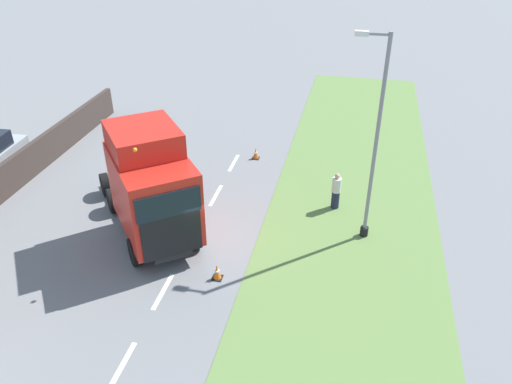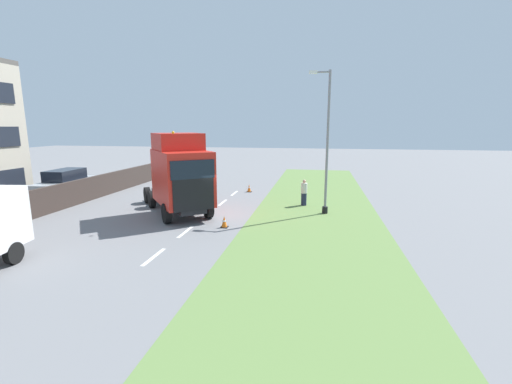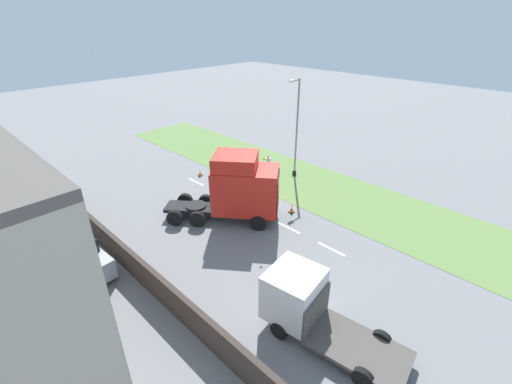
{
  "view_description": "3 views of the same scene",
  "coord_description": "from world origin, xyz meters",
  "px_view_note": "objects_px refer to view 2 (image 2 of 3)",
  "views": [
    {
      "loc": [
        -5.78,
        14.28,
        11.57
      ],
      "look_at": [
        -2.49,
        -0.91,
        2.24
      ],
      "focal_mm": 35.0,
      "sensor_mm": 36.0,
      "label": 1
    },
    {
      "loc": [
        -6.09,
        17.17,
        4.94
      ],
      "look_at": [
        -2.73,
        -1.15,
        1.32
      ],
      "focal_mm": 24.0,
      "sensor_mm": 36.0,
      "label": 2
    },
    {
      "loc": [
        14.5,
        13.68,
        12.01
      ],
      "look_at": [
        -0.48,
        -0.83,
        1.17
      ],
      "focal_mm": 24.0,
      "sensor_mm": 36.0,
      "label": 3
    }
  ],
  "objects_px": {
    "lamp_post": "(326,149)",
    "pedestrian": "(304,193)",
    "parked_car": "(65,185)",
    "traffic_cone_trailing": "(249,188)",
    "traffic_cone_lead": "(224,222)",
    "lorry_cab": "(180,175)"
  },
  "relations": [
    {
      "from": "lamp_post",
      "to": "pedestrian",
      "type": "height_order",
      "value": "lamp_post"
    },
    {
      "from": "parked_car",
      "to": "pedestrian",
      "type": "xyz_separation_m",
      "value": [
        -16.01,
        -1.08,
        -0.19
      ]
    },
    {
      "from": "parked_car",
      "to": "traffic_cone_trailing",
      "type": "xyz_separation_m",
      "value": [
        -11.73,
        -4.88,
        -0.71
      ]
    },
    {
      "from": "parked_car",
      "to": "traffic_cone_lead",
      "type": "relative_size",
      "value": 8.4
    },
    {
      "from": "pedestrian",
      "to": "traffic_cone_lead",
      "type": "relative_size",
      "value": 2.84
    },
    {
      "from": "lorry_cab",
      "to": "pedestrian",
      "type": "relative_size",
      "value": 4.27
    },
    {
      "from": "parked_car",
      "to": "traffic_cone_lead",
      "type": "bearing_deg",
      "value": 157.11
    },
    {
      "from": "traffic_cone_trailing",
      "to": "pedestrian",
      "type": "bearing_deg",
      "value": 138.46
    },
    {
      "from": "traffic_cone_trailing",
      "to": "traffic_cone_lead",
      "type": "bearing_deg",
      "value": 93.95
    },
    {
      "from": "lorry_cab",
      "to": "traffic_cone_trailing",
      "type": "relative_size",
      "value": 12.13
    },
    {
      "from": "pedestrian",
      "to": "traffic_cone_trailing",
      "type": "xyz_separation_m",
      "value": [
        4.29,
        -3.8,
        -0.52
      ]
    },
    {
      "from": "lorry_cab",
      "to": "traffic_cone_trailing",
      "type": "bearing_deg",
      "value": -145.36
    },
    {
      "from": "parked_car",
      "to": "lamp_post",
      "type": "distance_m",
      "value": 17.44
    },
    {
      "from": "lorry_cab",
      "to": "parked_car",
      "type": "xyz_separation_m",
      "value": [
        9.39,
        -2.56,
        -1.3
      ]
    },
    {
      "from": "traffic_cone_lead",
      "to": "traffic_cone_trailing",
      "type": "bearing_deg",
      "value": -86.05
    },
    {
      "from": "lamp_post",
      "to": "traffic_cone_trailing",
      "type": "distance_m",
      "value": 8.54
    },
    {
      "from": "lamp_post",
      "to": "lorry_cab",
      "type": "bearing_deg",
      "value": 13.18
    },
    {
      "from": "traffic_cone_trailing",
      "to": "parked_car",
      "type": "bearing_deg",
      "value": 22.6
    },
    {
      "from": "lamp_post",
      "to": "traffic_cone_trailing",
      "type": "xyz_separation_m",
      "value": [
        5.49,
        -5.6,
        -3.38
      ]
    },
    {
      "from": "lorry_cab",
      "to": "pedestrian",
      "type": "xyz_separation_m",
      "value": [
        -6.62,
        -3.64,
        -1.48
      ]
    },
    {
      "from": "parked_car",
      "to": "pedestrian",
      "type": "relative_size",
      "value": 2.96
    },
    {
      "from": "parked_car",
      "to": "lamp_post",
      "type": "relative_size",
      "value": 0.62
    }
  ]
}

